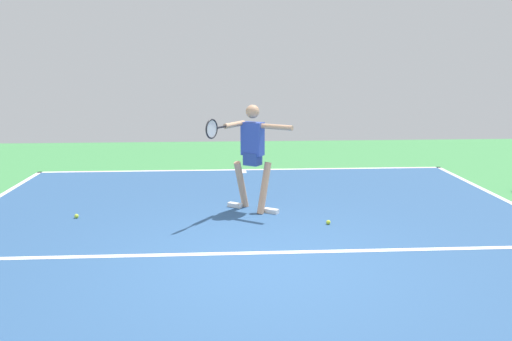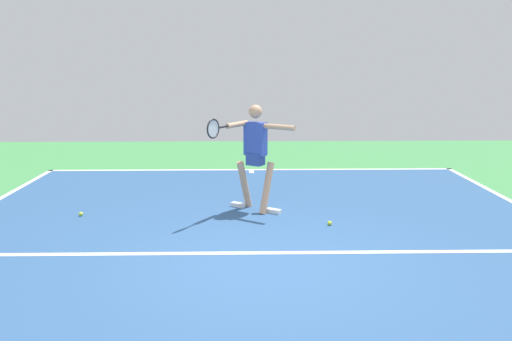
% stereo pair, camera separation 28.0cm
% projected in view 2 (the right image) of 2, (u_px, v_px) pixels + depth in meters
% --- Properties ---
extents(ground_plane, '(19.47, 19.47, 0.00)m').
position_uv_depth(ground_plane, '(257.00, 264.00, 6.13)').
color(ground_plane, '#428E4C').
extents(court_surface, '(9.05, 11.08, 0.00)m').
position_uv_depth(court_surface, '(257.00, 264.00, 6.13)').
color(court_surface, '#2D5484').
rests_on(court_surface, ground_plane).
extents(court_line_baseline_near, '(9.05, 0.10, 0.01)m').
position_uv_depth(court_line_baseline_near, '(252.00, 170.00, 11.50)').
color(court_line_baseline_near, white).
rests_on(court_line_baseline_near, ground_plane).
extents(court_line_service, '(6.79, 0.10, 0.01)m').
position_uv_depth(court_line_service, '(256.00, 253.00, 6.48)').
color(court_line_service, white).
rests_on(court_line_service, ground_plane).
extents(court_line_centre_mark, '(0.10, 0.30, 0.01)m').
position_uv_depth(court_line_centre_mark, '(252.00, 171.00, 11.31)').
color(court_line_centre_mark, white).
rests_on(court_line_centre_mark, ground_plane).
extents(tennis_player, '(1.32, 1.07, 1.73)m').
position_uv_depth(tennis_player, '(255.00, 151.00, 8.13)').
color(tennis_player, tan).
rests_on(tennis_player, ground_plane).
extents(tennis_ball_far_corner, '(0.07, 0.07, 0.07)m').
position_uv_depth(tennis_ball_far_corner, '(330.00, 223.00, 7.57)').
color(tennis_ball_far_corner, '#CCE033').
rests_on(tennis_ball_far_corner, ground_plane).
extents(tennis_ball_by_baseline, '(0.07, 0.07, 0.07)m').
position_uv_depth(tennis_ball_by_baseline, '(81.00, 214.00, 8.03)').
color(tennis_ball_by_baseline, '#C6E53D').
rests_on(tennis_ball_by_baseline, ground_plane).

